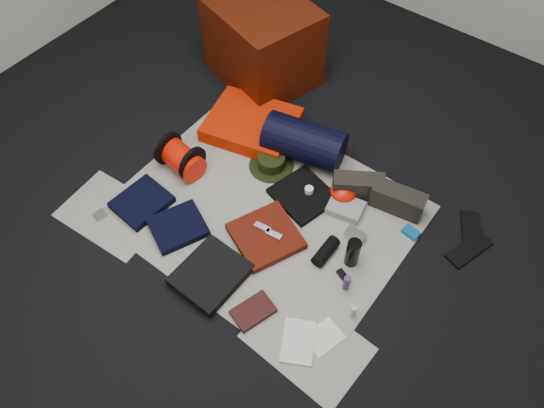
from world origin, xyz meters
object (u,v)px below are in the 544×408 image
Objects in this scene: navy_duffel at (304,142)px; paperback_book at (253,311)px; red_cabinet at (263,43)px; compact_camera at (355,236)px; stuff_sack at (181,158)px; water_bottle at (353,253)px; sleeping_pad at (252,124)px.

paperback_book is (0.41, -1.02, -0.11)m from navy_duffel.
red_cabinet is 1.49m from compact_camera.
red_cabinet is 1.01m from stuff_sack.
paperback_book is at bearing -113.35° from water_bottle.
red_cabinet is at bearing 97.30° from stuff_sack.
navy_duffel is 2.56× the size of water_bottle.
sleeping_pad is 1.28m from paperback_book.
red_cabinet is at bearing 144.93° from water_bottle.
compact_camera is at bearing 93.64° from paperback_book.
compact_camera is (-0.06, 0.14, -0.07)m from water_bottle.
navy_duffel is 0.68m from compact_camera.
water_bottle reaches higher than sleeping_pad.
compact_camera is at bearing 114.16° from water_bottle.
navy_duffel is at bearing 129.49° from paperback_book.
navy_duffel is at bearing 44.44° from stuff_sack.
red_cabinet reaches higher than compact_camera.
navy_duffel reaches higher than paperback_book.
stuff_sack is 1.14m from compact_camera.
stuff_sack is 1.52× the size of water_bottle.
stuff_sack is at bearing -66.78° from red_cabinet.
stuff_sack is 0.76m from navy_duffel.
red_cabinet is 1.84m from paperback_book.
stuff_sack reaches higher than sleeping_pad.
water_bottle is (1.04, -0.44, 0.04)m from sleeping_pad.
sleeping_pad is 2.62× the size of paperback_book.
navy_duffel is at bearing -18.33° from red_cabinet.
navy_duffel is (0.54, 0.53, 0.04)m from stuff_sack.
water_bottle is 0.61m from paperback_book.
red_cabinet is 3.50× the size of water_bottle.
red_cabinet is 1.37× the size of navy_duffel.
water_bottle reaches higher than stuff_sack.
stuff_sack is (0.13, -0.98, -0.19)m from red_cabinet.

